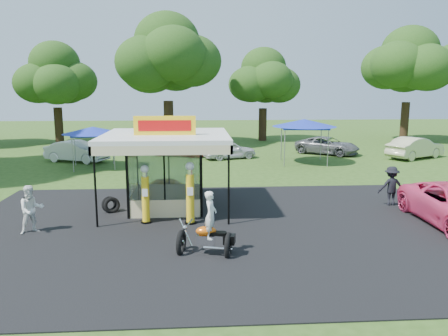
{
  "coord_description": "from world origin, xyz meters",
  "views": [
    {
      "loc": [
        -0.71,
        -14.04,
        5.33
      ],
      "look_at": [
        0.47,
        4.0,
        2.01
      ],
      "focal_mm": 35.0,
      "sensor_mm": 36.0,
      "label": 1
    }
  ],
  "objects": [
    {
      "name": "bg_car_e",
      "position": [
        16.13,
        18.17,
        0.82
      ],
      "size": [
        5.24,
        3.91,
        1.65
      ],
      "primitive_type": "imported",
      "rotation": [
        0.0,
        0.0,
        2.07
      ],
      "color": "beige",
      "rests_on": "ground"
    },
    {
      "name": "oak_far_d",
      "position": [
        6.18,
        30.53,
        5.85
      ],
      "size": [
        7.71,
        7.71,
        9.18
      ],
      "color": "black",
      "rests_on": "ground"
    },
    {
      "name": "bg_car_c",
      "position": [
        1.85,
        18.93,
        0.69
      ],
      "size": [
        4.33,
        2.78,
        1.37
      ],
      "primitive_type": "imported",
      "rotation": [
        0.0,
        0.0,
        1.88
      ],
      "color": "silver",
      "rests_on": "ground"
    },
    {
      "name": "gas_pump_left",
      "position": [
        -2.72,
        2.88,
        1.14
      ],
      "size": [
        0.44,
        0.44,
        2.37
      ],
      "color": "black",
      "rests_on": "ground"
    },
    {
      "name": "gas_pump_right",
      "position": [
        -0.95,
        2.67,
        1.2
      ],
      "size": [
        0.47,
        0.47,
        2.51
      ],
      "color": "black",
      "rests_on": "ground"
    },
    {
      "name": "spare_tires",
      "position": [
        -4.42,
        4.51,
        0.36
      ],
      "size": [
        0.91,
        0.77,
        0.73
      ],
      "rotation": [
        0.0,
        0.0,
        0.44
      ],
      "color": "black",
      "rests_on": "ground"
    },
    {
      "name": "bg_car_a",
      "position": [
        -9.43,
        18.22,
        0.77
      ],
      "size": [
        4.96,
        3.24,
        1.54
      ],
      "primitive_type": "imported",
      "rotation": [
        0.0,
        0.0,
        1.19
      ],
      "color": "silver",
      "rests_on": "ground"
    },
    {
      "name": "bg_car_d",
      "position": [
        10.03,
        20.73,
        0.71
      ],
      "size": [
        5.47,
        5.0,
        1.42
      ],
      "primitive_type": "imported",
      "rotation": [
        0.0,
        0.0,
        0.91
      ],
      "color": "slate",
      "rests_on": "ground"
    },
    {
      "name": "gas_station_kiosk",
      "position": [
        -2.0,
        4.99,
        1.78
      ],
      "size": [
        5.4,
        5.4,
        4.18
      ],
      "color": "white",
      "rests_on": "ground"
    },
    {
      "name": "tent_west",
      "position": [
        -7.59,
        15.66,
        2.52
      ],
      "size": [
        3.99,
        3.99,
        2.79
      ],
      "rotation": [
        0.0,
        0.0,
        0.21
      ],
      "color": "gray",
      "rests_on": "ground"
    },
    {
      "name": "oak_far_e",
      "position": [
        20.07,
        28.22,
        7.04
      ],
      "size": [
        9.27,
        9.27,
        11.03
      ],
      "color": "black",
      "rests_on": "ground"
    },
    {
      "name": "ground",
      "position": [
        0.0,
        0.0,
        0.0
      ],
      "size": [
        120.0,
        120.0,
        0.0
      ],
      "primitive_type": "plane",
      "color": "#2C4917",
      "rests_on": "ground"
    },
    {
      "name": "kiosk_car",
      "position": [
        -2.0,
        7.2,
        0.48
      ],
      "size": [
        2.82,
        1.13,
        0.96
      ],
      "primitive_type": "imported",
      "rotation": [
        0.0,
        0.0,
        1.57
      ],
      "color": "yellow",
      "rests_on": "ground"
    },
    {
      "name": "spectator_east_a",
      "position": [
        8.19,
        4.88,
        0.92
      ],
      "size": [
        1.19,
        0.68,
        1.83
      ],
      "primitive_type": "imported",
      "rotation": [
        0.0,
        0.0,
        3.14
      ],
      "color": "black",
      "rests_on": "ground"
    },
    {
      "name": "motorcycle",
      "position": [
        -0.33,
        -0.63,
        0.86
      ],
      "size": [
        1.94,
        1.23,
        2.21
      ],
      "rotation": [
        0.0,
        0.0,
        -0.22
      ],
      "color": "black",
      "rests_on": "ground"
    },
    {
      "name": "oak_far_b",
      "position": [
        -14.18,
        29.99,
        6.12
      ],
      "size": [
        8.04,
        8.04,
        9.59
      ],
      "color": "black",
      "rests_on": "ground"
    },
    {
      "name": "oak_far_c",
      "position": [
        -3.2,
        26.85,
        7.51
      ],
      "size": [
        10.04,
        10.04,
        11.83
      ],
      "color": "black",
      "rests_on": "ground"
    },
    {
      "name": "spectator_west",
      "position": [
        -6.81,
        1.98,
        0.91
      ],
      "size": [
        1.12,
        1.05,
        1.82
      ],
      "primitive_type": "imported",
      "rotation": [
        0.0,
        0.0,
        0.55
      ],
      "color": "white",
      "rests_on": "ground"
    },
    {
      "name": "asphalt_apron",
      "position": [
        0.0,
        2.0,
        0.02
      ],
      "size": [
        20.0,
        14.0,
        0.04
      ],
      "primitive_type": "cube",
      "color": "black",
      "rests_on": "ground"
    },
    {
      "name": "bg_car_b",
      "position": [
        -2.06,
        20.63,
        0.67
      ],
      "size": [
        4.98,
        3.33,
        1.34
      ],
      "primitive_type": "imported",
      "rotation": [
        0.0,
        0.0,
        1.23
      ],
      "color": "#A6160C",
      "rests_on": "ground"
    },
    {
      "name": "tent_east",
      "position": [
        7.01,
        16.59,
        2.87
      ],
      "size": [
        4.53,
        4.53,
        3.17
      ],
      "rotation": [
        0.0,
        0.0,
        -0.12
      ],
      "color": "gray",
      "rests_on": "ground"
    }
  ]
}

